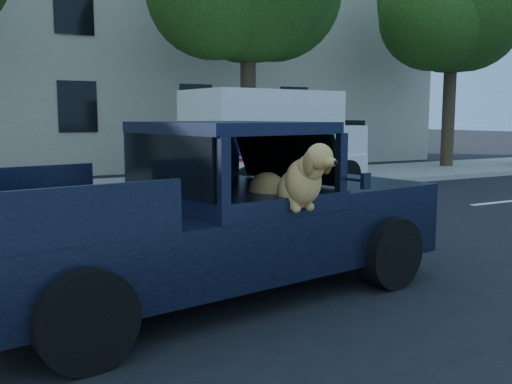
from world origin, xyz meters
The scene contains 7 objects.
ground centered at (0.00, 0.00, 0.00)m, with size 120.00×120.00×0.00m, color black.
far_sidewalk centered at (0.00, 9.20, 0.07)m, with size 60.00×4.00×0.15m, color gray.
lane_stripes centered at (2.00, 3.40, 0.01)m, with size 21.60×0.14×0.01m, color silver, non-canonical shape.
street_tree_right centered at (13.03, 9.62, 5.71)m, with size 6.00×5.20×8.60m.
building_main centered at (3.00, 16.50, 4.50)m, with size 26.00×6.00×9.00m, color #C2B4A0.
pickup_truck centered at (-0.34, 0.40, 0.63)m, with size 5.41×2.90×1.85m.
mail_truck centered at (4.74, 7.74, 1.11)m, with size 4.86×2.86×2.54m.
Camera 1 is at (-2.66, -5.04, 1.91)m, focal length 40.00 mm.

